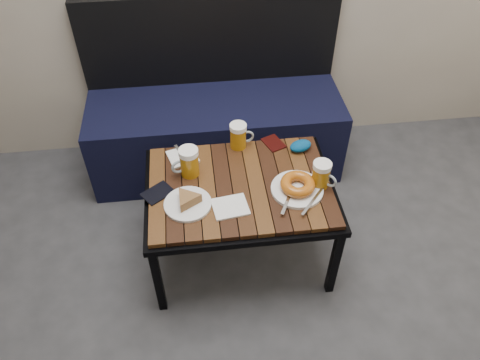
{
  "coord_description": "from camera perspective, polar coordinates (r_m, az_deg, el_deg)",
  "views": [
    {
      "loc": [
        -0.39,
        -0.37,
        1.93
      ],
      "look_at": [
        -0.21,
        1.07,
        0.5
      ],
      "focal_mm": 35.0,
      "sensor_mm": 36.0,
      "label": 1
    }
  ],
  "objects": [
    {
      "name": "napkin_right",
      "position": [
        1.96,
        -1.19,
        -3.29
      ],
      "size": [
        0.16,
        0.14,
        0.01
      ],
      "rotation": [
        0.0,
        0.0,
        0.13
      ],
      "color": "white",
      "rests_on": "cafe_table"
    },
    {
      "name": "beer_mug_right",
      "position": [
        2.04,
        9.9,
        0.64
      ],
      "size": [
        0.11,
        0.11,
        0.13
      ],
      "rotation": [
        0.0,
        0.0,
        -0.75
      ],
      "color": "#A66A0D",
      "rests_on": "cafe_table"
    },
    {
      "name": "passport_navy",
      "position": [
        2.05,
        -10.0,
        -1.56
      ],
      "size": [
        0.16,
        0.15,
        0.01
      ],
      "primitive_type": "cube",
      "rotation": [
        0.0,
        0.0,
        -0.94
      ],
      "color": "black",
      "rests_on": "cafe_table"
    },
    {
      "name": "passport_burgundy",
      "position": [
        2.27,
        4.11,
        4.52
      ],
      "size": [
        0.12,
        0.14,
        0.01
      ],
      "primitive_type": "cube",
      "rotation": [
        0.0,
        0.0,
        0.39
      ],
      "color": "black",
      "rests_on": "cafe_table"
    },
    {
      "name": "plate_pie",
      "position": [
        1.97,
        -6.42,
        -2.62
      ],
      "size": [
        0.2,
        0.2,
        0.06
      ],
      "color": "white",
      "rests_on": "cafe_table"
    },
    {
      "name": "bench",
      "position": [
        2.71,
        -2.96,
        6.61
      ],
      "size": [
        1.4,
        0.5,
        0.95
      ],
      "color": "black",
      "rests_on": "ground"
    },
    {
      "name": "knit_pouch",
      "position": [
        2.24,
        7.39,
        4.15
      ],
      "size": [
        0.13,
        0.1,
        0.05
      ],
      "primitive_type": "ellipsoid",
      "rotation": [
        0.0,
        0.0,
        0.35
      ],
      "color": "navy",
      "rests_on": "cafe_table"
    },
    {
      "name": "beer_mug_left",
      "position": [
        2.08,
        -6.28,
        2.19
      ],
      "size": [
        0.13,
        0.1,
        0.14
      ],
      "rotation": [
        0.0,
        0.0,
        3.4
      ],
      "color": "#A66A0D",
      "rests_on": "cafe_table"
    },
    {
      "name": "plate_bagel",
      "position": [
        2.03,
        7.02,
        -0.78
      ],
      "size": [
        0.26,
        0.27,
        0.06
      ],
      "color": "white",
      "rests_on": "cafe_table"
    },
    {
      "name": "napkin_left",
      "position": [
        2.21,
        -7.01,
        2.85
      ],
      "size": [
        0.16,
        0.16,
        0.01
      ],
      "rotation": [
        0.0,
        0.0,
        0.29
      ],
      "color": "white",
      "rests_on": "cafe_table"
    },
    {
      "name": "beer_mug_centre",
      "position": [
        2.21,
        -0.16,
        5.42
      ],
      "size": [
        0.12,
        0.08,
        0.13
      ],
      "rotation": [
        0.0,
        0.0,
        0.09
      ],
      "color": "#A66A0D",
      "rests_on": "cafe_table"
    },
    {
      "name": "cafe_table",
      "position": [
        2.09,
        0.0,
        -1.41
      ],
      "size": [
        0.84,
        0.62,
        0.47
      ],
      "color": "black",
      "rests_on": "ground"
    }
  ]
}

